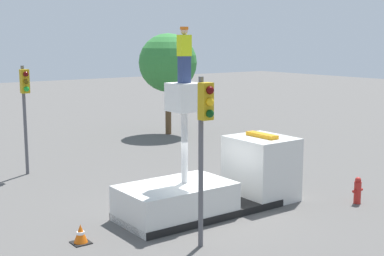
{
  "coord_description": "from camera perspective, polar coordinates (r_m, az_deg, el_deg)",
  "views": [
    {
      "loc": [
        -10.41,
        -13.74,
        5.73
      ],
      "look_at": [
        -1.19,
        -1.17,
        3.17
      ],
      "focal_mm": 50.0,
      "sensor_mm": 36.0,
      "label": 1
    }
  ],
  "objects": [
    {
      "name": "traffic_cone_rear",
      "position": [
        15.85,
        -11.79,
        -11.05
      ],
      "size": [
        0.51,
        0.51,
        0.56
      ],
      "color": "black",
      "rests_on": "ground"
    },
    {
      "name": "tree_left_bg",
      "position": [
        32.64,
        -2.58,
        6.93
      ],
      "size": [
        3.54,
        3.54,
        6.15
      ],
      "color": "brown",
      "rests_on": "ground"
    },
    {
      "name": "worker",
      "position": [
        16.88,
        -0.83,
        7.81
      ],
      "size": [
        0.4,
        0.26,
        1.75
      ],
      "color": "navy",
      "rests_on": "bucket_truck"
    },
    {
      "name": "bucket_truck",
      "position": [
        18.39,
        2.84,
        -5.95
      ],
      "size": [
        6.59,
        2.29,
        4.4
      ],
      "color": "black",
      "rests_on": "ground"
    },
    {
      "name": "traffic_light_pole",
      "position": [
        14.4,
        1.31,
        -0.03
      ],
      "size": [
        0.34,
        0.57,
        4.78
      ],
      "color": "#515156",
      "rests_on": "ground"
    },
    {
      "name": "ground_plane",
      "position": [
        18.17,
        0.84,
        -9.05
      ],
      "size": [
        120.0,
        120.0,
        0.0
      ],
      "primitive_type": "plane",
      "color": "#565451"
    },
    {
      "name": "fire_hydrant",
      "position": [
        19.93,
        17.25,
        -6.39
      ],
      "size": [
        0.49,
        0.25,
        0.96
      ],
      "color": "#B2231E",
      "rests_on": "ground"
    },
    {
      "name": "traffic_light_across",
      "position": [
        23.64,
        -17.38,
        3.07
      ],
      "size": [
        0.34,
        0.57,
        4.68
      ],
      "color": "#515156",
      "rests_on": "ground"
    }
  ]
}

